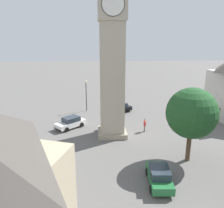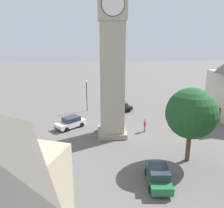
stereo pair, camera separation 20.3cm
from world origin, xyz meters
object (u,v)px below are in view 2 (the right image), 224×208
Objects in this scene: car_red_corner at (195,119)px; car_white_side at (158,176)px; tree at (191,113)px; clock_tower at (112,16)px; car_silver_kerb at (71,122)px; car_blue_kerb at (120,108)px; lamp_post at (87,91)px; pedestrian at (145,124)px.

car_white_side is at bearing -122.67° from car_red_corner.
tree reaches higher than car_red_corner.
clock_tower is 14.61m from car_silver_kerb.
car_blue_kerb is at bearing 108.14° from tree.
car_blue_kerb is at bearing 148.18° from car_red_corner.
car_white_side is 6.75m from tree.
lamp_post is (-6.73, 20.84, 2.66)m from car_white_side.
tree reaches higher than car_white_side.
lamp_post is at bearing 76.22° from car_silver_kerb.
car_silver_kerb is (-5.42, 2.68, -13.30)m from clock_tower.
lamp_post is (-15.37, 7.37, 2.66)m from car_red_corner.
pedestrian reaches higher than car_silver_kerb.
car_white_side is 22.06m from lamp_post.
lamp_post is (-3.55, 10.29, -10.64)m from clock_tower.
car_silver_kerb is at bearing 142.56° from tree.
clock_tower reaches higher than pedestrian.
lamp_post is at bearing 121.72° from tree.
car_red_corner is at bearing 57.33° from car_white_side.
car_blue_kerb is 1.01× the size of car_red_corner.
car_blue_kerb is 6.10m from lamp_post.
car_red_corner is (10.00, -6.21, 0.00)m from car_blue_kerb.
tree is at bearing -115.93° from car_red_corner.
clock_tower is at bearing -170.90° from pedestrian.
clock_tower is 13.76m from pedestrian.
car_red_corner is 2.60× the size of pedestrian.
pedestrian is at bearing -11.61° from car_silver_kerb.
pedestrian reaches higher than car_blue_kerb.
pedestrian reaches higher than car_white_side.
clock_tower reaches higher than car_blue_kerb.
car_blue_kerb is at bearing 78.76° from clock_tower.
tree is 1.43× the size of lamp_post.
tree is 20.23m from lamp_post.
pedestrian is at bearing -73.71° from car_blue_kerb.
tree is at bearing -44.25° from clock_tower.
pedestrian is at bearing 84.41° from car_white_side.
clock_tower is 5.39× the size of car_blue_kerb.
lamp_post reaches higher than pedestrian.
lamp_post is (-5.36, 1.16, 2.66)m from car_blue_kerb.
car_red_corner is 17.25m from lamp_post.
clock_tower is at bearing 106.77° from car_white_side.
clock_tower is at bearing -166.12° from car_red_corner.
tree reaches higher than lamp_post.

